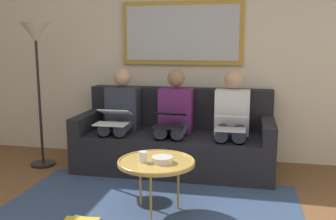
{
  "coord_description": "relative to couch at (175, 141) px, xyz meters",
  "views": [
    {
      "loc": [
        -0.78,
        2.05,
        1.44
      ],
      "look_at": [
        0.0,
        -1.7,
        0.75
      ],
      "focal_mm": 40.23,
      "sensor_mm": 36.0,
      "label": 1
    }
  ],
  "objects": [
    {
      "name": "wall_rear",
      "position": [
        0.0,
        -0.48,
        0.99
      ],
      "size": [
        6.0,
        0.12,
        2.6
      ],
      "primitive_type": "cube",
      "color": "beige",
      "rests_on": "ground_plane"
    },
    {
      "name": "area_rug",
      "position": [
        0.0,
        1.27,
        -0.31
      ],
      "size": [
        2.6,
        1.8,
        0.01
      ],
      "primitive_type": "cube",
      "color": "#33476B",
      "rests_on": "ground_plane"
    },
    {
      "name": "couch",
      "position": [
        0.0,
        0.0,
        0.0
      ],
      "size": [
        2.2,
        0.9,
        0.9
      ],
      "color": "black",
      "rests_on": "ground_plane"
    },
    {
      "name": "framed_mirror",
      "position": [
        0.0,
        -0.39,
        1.24
      ],
      "size": [
        1.47,
        0.05,
        0.75
      ],
      "color": "#B7892D"
    },
    {
      "name": "coffee_table",
      "position": [
        -0.07,
        1.22,
        0.13
      ],
      "size": [
        0.65,
        0.65,
        0.47
      ],
      "color": "tan",
      "rests_on": "ground_plane"
    },
    {
      "name": "cup",
      "position": [
        0.04,
        1.27,
        0.19
      ],
      "size": [
        0.07,
        0.07,
        0.09
      ],
      "primitive_type": "cylinder",
      "color": "silver",
      "rests_on": "coffee_table"
    },
    {
      "name": "bowl",
      "position": [
        -0.12,
        1.25,
        0.17
      ],
      "size": [
        0.18,
        0.18,
        0.05
      ],
      "primitive_type": "cylinder",
      "color": "beige",
      "rests_on": "coffee_table"
    },
    {
      "name": "person_left",
      "position": [
        -0.64,
        0.07,
        0.3
      ],
      "size": [
        0.38,
        0.58,
        1.14
      ],
      "color": "silver",
      "rests_on": "couch"
    },
    {
      "name": "laptop_silver",
      "position": [
        -0.64,
        0.32,
        0.32
      ],
      "size": [
        0.31,
        0.34,
        0.14
      ],
      "color": "silver"
    },
    {
      "name": "person_middle",
      "position": [
        0.0,
        0.07,
        0.3
      ],
      "size": [
        0.38,
        0.58,
        1.14
      ],
      "color": "#66236B",
      "rests_on": "couch"
    },
    {
      "name": "laptop_black",
      "position": [
        0.0,
        0.31,
        0.32
      ],
      "size": [
        0.32,
        0.36,
        0.15
      ],
      "color": "black"
    },
    {
      "name": "person_right",
      "position": [
        0.64,
        0.07,
        0.3
      ],
      "size": [
        0.38,
        0.58,
        1.14
      ],
      "color": "#2D3342",
      "rests_on": "couch"
    },
    {
      "name": "laptop_white",
      "position": [
        0.64,
        0.31,
        0.32
      ],
      "size": [
        0.35,
        0.36,
        0.16
      ],
      "color": "white"
    },
    {
      "name": "standing_lamp",
      "position": [
        1.55,
        0.27,
        1.06
      ],
      "size": [
        0.32,
        0.32,
        1.66
      ],
      "color": "black",
      "rests_on": "ground_plane"
    }
  ]
}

